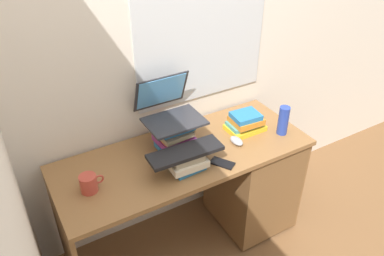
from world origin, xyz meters
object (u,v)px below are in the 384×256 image
Objects in this scene: laptop at (169,109)px; cell_phone at (222,163)px; keyboard at (185,152)px; book_stack_keyboard_riser at (186,160)px; book_stack_side at (245,122)px; water_bottle at (283,120)px; desk at (238,178)px; mug at (89,183)px; computer_mouse at (237,141)px; book_stack_tall at (174,135)px.

laptop reaches higher than cell_phone.
laptop is 0.31m from keyboard.
book_stack_side reaches higher than book_stack_keyboard_riser.
water_bottle is 0.51m from cell_phone.
keyboard is at bearing -122.69° from book_stack_keyboard_riser.
book_stack_keyboard_riser is 0.70m from water_bottle.
desk is 1.06m from mug.
book_stack_side reaches higher than computer_mouse.
book_stack_tall is 1.77× the size of mug.
book_stack_tall reaches higher than cell_phone.
book_stack_tall is 1.20× the size of water_bottle.
desk is 8.12× the size of water_bottle.
water_bottle is (0.66, -0.28, -0.14)m from laptop.
cell_phone is (-0.19, -0.12, -0.01)m from computer_mouse.
computer_mouse is at bearing 7.00° from book_stack_keyboard_riser.
laptop is (0.00, 0.07, 0.15)m from book_stack_tall.
mug reaches higher than cell_phone.
book_stack_side is (0.06, 0.04, 0.41)m from desk.
keyboard reaches higher than mug.
book_stack_side is 0.16m from computer_mouse.
computer_mouse reaches higher than desk.
book_stack_side is 0.24m from water_bottle.
book_stack_side is at bearing 2.09° from cell_phone.
keyboard is 4.04× the size of computer_mouse.
book_stack_keyboard_riser is at bearing -100.64° from book_stack_tall.
book_stack_keyboard_riser is 0.92× the size of book_stack_side.
water_bottle is 1.39× the size of cell_phone.
book_stack_tall is at bearing 172.20° from book_stack_side.
water_bottle is (0.66, -0.21, 0.01)m from book_stack_tall.
book_stack_tall is 1.05× the size of book_stack_keyboard_riser.
computer_mouse is 0.76× the size of cell_phone.
book_stack_side is 0.54m from keyboard.
book_stack_side is at bearing 36.84° from desk.
book_stack_keyboard_riser is 0.53m from book_stack_side.
desk is at bearing 11.69° from book_stack_keyboard_riser.
desk is 0.38m from computer_mouse.
mug is at bearing 171.58° from keyboard.
mug reaches higher than desk.
laptop is at bearing 82.14° from cell_phone.
book_stack_tall reaches higher than book_stack_keyboard_riser.
book_stack_keyboard_riser reaches higher than computer_mouse.
mug is (-0.52, 0.08, -0.00)m from book_stack_keyboard_riser.
mug is at bearing -177.08° from book_stack_side.
desk is at bearing -143.16° from book_stack_side.
keyboard reaches higher than desk.
keyboard is at bearing -164.17° from book_stack_side.
cell_phone is at bearing -145.87° from book_stack_side.
mug is (-0.91, 0.04, 0.03)m from computer_mouse.
book_stack_tall is 0.38m from computer_mouse.
computer_mouse is (0.34, -0.22, -0.22)m from laptop.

